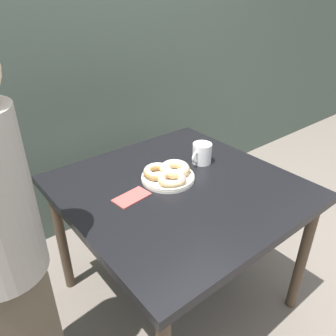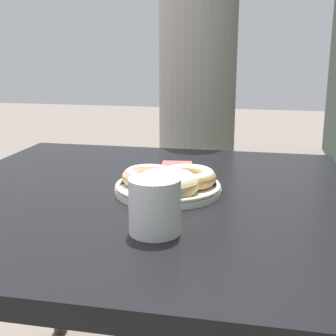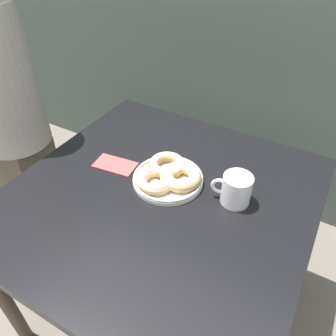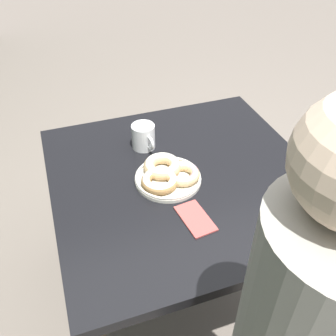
{
  "view_description": "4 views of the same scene",
  "coord_description": "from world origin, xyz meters",
  "px_view_note": "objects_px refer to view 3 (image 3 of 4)",
  "views": [
    {
      "loc": [
        -0.82,
        -0.73,
        1.49
      ],
      "look_at": [
        -0.01,
        0.28,
        0.77
      ],
      "focal_mm": 35.0,
      "sensor_mm": 36.0,
      "label": 1
    },
    {
      "loc": [
        1.0,
        0.48,
        1.04
      ],
      "look_at": [
        -0.01,
        0.28,
        0.77
      ],
      "focal_mm": 50.0,
      "sensor_mm": 36.0,
      "label": 2
    },
    {
      "loc": [
        0.41,
        -0.46,
        1.47
      ],
      "look_at": [
        -0.01,
        0.28,
        0.77
      ],
      "focal_mm": 35.0,
      "sensor_mm": 36.0,
      "label": 3
    },
    {
      "loc": [
        -1.0,
        0.62,
        1.62
      ],
      "look_at": [
        -0.01,
        0.28,
        0.77
      ],
      "focal_mm": 40.0,
      "sensor_mm": 36.0,
      "label": 4
    }
  ],
  "objects_px": {
    "coffee_mug": "(236,189)",
    "person_figure": "(12,126)",
    "donut_plate": "(169,175)",
    "dining_table": "(161,209)",
    "napkin": "(115,165)"
  },
  "relations": [
    {
      "from": "person_figure",
      "to": "napkin",
      "type": "distance_m",
      "value": 0.53
    },
    {
      "from": "dining_table",
      "to": "coffee_mug",
      "type": "height_order",
      "value": "coffee_mug"
    },
    {
      "from": "coffee_mug",
      "to": "donut_plate",
      "type": "bearing_deg",
      "value": -174.58
    },
    {
      "from": "dining_table",
      "to": "person_figure",
      "type": "xyz_separation_m",
      "value": [
        -0.75,
        0.03,
        0.09
      ]
    },
    {
      "from": "donut_plate",
      "to": "napkin",
      "type": "distance_m",
      "value": 0.22
    },
    {
      "from": "dining_table",
      "to": "person_figure",
      "type": "distance_m",
      "value": 0.76
    },
    {
      "from": "dining_table",
      "to": "person_figure",
      "type": "relative_size",
      "value": 0.69
    },
    {
      "from": "coffee_mug",
      "to": "person_figure",
      "type": "height_order",
      "value": "person_figure"
    },
    {
      "from": "coffee_mug",
      "to": "napkin",
      "type": "distance_m",
      "value": 0.45
    },
    {
      "from": "coffee_mug",
      "to": "person_figure",
      "type": "distance_m",
      "value": 0.98
    },
    {
      "from": "donut_plate",
      "to": "person_figure",
      "type": "relative_size",
      "value": 0.19
    },
    {
      "from": "dining_table",
      "to": "napkin",
      "type": "bearing_deg",
      "value": 168.29
    },
    {
      "from": "person_figure",
      "to": "dining_table",
      "type": "bearing_deg",
      "value": -2.16
    },
    {
      "from": "coffee_mug",
      "to": "person_figure",
      "type": "relative_size",
      "value": 0.09
    },
    {
      "from": "person_figure",
      "to": "donut_plate",
      "type": "bearing_deg",
      "value": 3.12
    }
  ]
}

